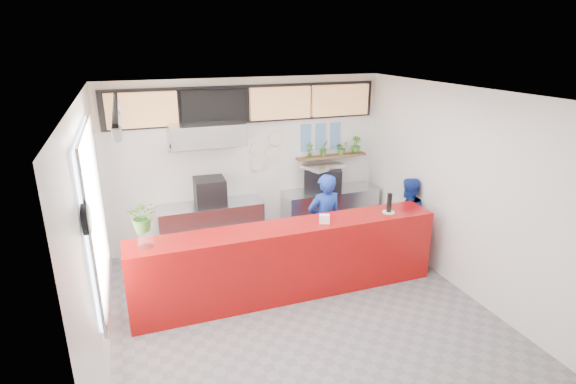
{
  "coord_description": "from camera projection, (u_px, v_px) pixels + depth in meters",
  "views": [
    {
      "loc": [
        -2.01,
        -5.12,
        3.62
      ],
      "look_at": [
        0.1,
        0.7,
        1.5
      ],
      "focal_mm": 28.0,
      "sensor_mm": 36.0,
      "label": 1
    }
  ],
  "objects": [
    {
      "name": "espresso_machine",
      "position": [
        322.0,
        180.0,
        8.4
      ],
      "size": [
        0.81,
        0.7,
        0.44
      ],
      "primitive_type": "cube",
      "rotation": [
        0.0,
        0.0,
        -0.37
      ],
      "color": "black",
      "rests_on": "right_bench"
    },
    {
      "name": "napkin_holder",
      "position": [
        324.0,
        219.0,
        6.45
      ],
      "size": [
        0.17,
        0.14,
        0.13
      ],
      "primitive_type": "cube",
      "rotation": [
        0.0,
        0.0,
        -0.37
      ],
      "color": "white",
      "rests_on": "service_counter"
    },
    {
      "name": "wall_left",
      "position": [
        94.0,
        236.0,
        5.08
      ],
      "size": [
        0.0,
        5.0,
        5.0
      ],
      "primitive_type": "plane",
      "rotation": [
        1.57,
        0.0,
        1.57
      ],
      "color": "white",
      "rests_on": "ground"
    },
    {
      "name": "white_plate",
      "position": [
        389.0,
        212.0,
        6.86
      ],
      "size": [
        0.21,
        0.21,
        0.01
      ],
      "primitive_type": "cylinder",
      "rotation": [
        0.0,
        0.0,
        -0.15
      ],
      "color": "white",
      "rests_on": "service_counter"
    },
    {
      "name": "dec_plate_c",
      "position": [
        257.0,
        165.0,
        8.15
      ],
      "size": [
        0.24,
        0.03,
        0.24
      ],
      "primitive_type": "cylinder",
      "rotation": [
        1.57,
        0.0,
        0.0
      ],
      "color": "silver",
      "rests_on": "wall_back"
    },
    {
      "name": "herb_shelf",
      "position": [
        332.0,
        156.0,
        8.54
      ],
      "size": [
        1.4,
        0.18,
        0.04
      ],
      "primitive_type": "cube",
      "color": "brown",
      "rests_on": "wall_back"
    },
    {
      "name": "floor",
      "position": [
        298.0,
        307.0,
        6.37
      ],
      "size": [
        5.0,
        5.0,
        0.0
      ],
      "primitive_type": "plane",
      "color": "slate",
      "rests_on": "ground"
    },
    {
      "name": "soffit",
      "position": [
        248.0,
        104.0,
        7.74
      ],
      "size": [
        4.8,
        0.04,
        0.65
      ],
      "primitive_type": "cube",
      "color": "black",
      "rests_on": "wall_back"
    },
    {
      "name": "extraction_hood",
      "position": [
        206.0,
        134.0,
        7.33
      ],
      "size": [
        1.2,
        0.7,
        0.35
      ],
      "primitive_type": "cube",
      "color": "#B2B5BA",
      "rests_on": "ceiling"
    },
    {
      "name": "basil_vase",
      "position": [
        143.0,
        216.0,
        5.6
      ],
      "size": [
        0.41,
        0.37,
        0.41
      ],
      "primitive_type": "imported",
      "rotation": [
        0.0,
        0.0,
        -0.14
      ],
      "color": "#3B6F26",
      "rests_on": "glass_vase"
    },
    {
      "name": "dec_plate_b",
      "position": [
        273.0,
        153.0,
        8.18
      ],
      "size": [
        0.24,
        0.03,
        0.24
      ],
      "primitive_type": "cylinder",
      "rotation": [
        1.57,
        0.0,
        0.0
      ],
      "color": "silver",
      "rests_on": "wall_back"
    },
    {
      "name": "service_counter",
      "position": [
        289.0,
        260.0,
        6.55
      ],
      "size": [
        4.5,
        0.6,
        1.1
      ],
      "primitive_type": "cube",
      "color": "#9F0B0B",
      "rests_on": "ground"
    },
    {
      "name": "hood_lip",
      "position": [
        207.0,
        145.0,
        7.4
      ],
      "size": [
        1.2,
        0.69,
        0.31
      ],
      "primitive_type": "cube",
      "rotation": [
        -0.35,
        0.0,
        0.0
      ],
      "color": "#B2B5BA",
      "rests_on": "ceiling"
    },
    {
      "name": "glass_vase",
      "position": [
        145.0,
        238.0,
        5.7
      ],
      "size": [
        0.24,
        0.24,
        0.23
      ],
      "primitive_type": "cylinder",
      "rotation": [
        0.0,
        0.0,
        0.41
      ],
      "color": "white",
      "rests_on": "service_counter"
    },
    {
      "name": "photo_frame_c",
      "position": [
        335.0,
        129.0,
        8.48
      ],
      "size": [
        0.2,
        0.02,
        0.25
      ],
      "primitive_type": "cube",
      "color": "#598CBF",
      "rests_on": "wall_back"
    },
    {
      "name": "cream_band",
      "position": [
        247.0,
        101.0,
        7.75
      ],
      "size": [
        5.0,
        0.02,
        0.8
      ],
      "primitive_type": "cube",
      "color": "beige",
      "rests_on": "wall_back"
    },
    {
      "name": "wall_back",
      "position": [
        249.0,
        162.0,
        8.11
      ],
      "size": [
        5.0,
        0.0,
        5.0
      ],
      "primitive_type": "plane",
      "rotation": [
        1.57,
        0.0,
        0.0
      ],
      "color": "white",
      "rests_on": "ground"
    },
    {
      "name": "panini_oven",
      "position": [
        210.0,
        191.0,
        7.71
      ],
      "size": [
        0.53,
        0.53,
        0.46
      ],
      "primitive_type": "cube",
      "rotation": [
        0.0,
        0.0,
        -0.04
      ],
      "color": "black",
      "rests_on": "prep_bench"
    },
    {
      "name": "window_pane",
      "position": [
        95.0,
        210.0,
        5.29
      ],
      "size": [
        0.04,
        2.2,
        1.9
      ],
      "primitive_type": "cube",
      "color": "silver",
      "rests_on": "wall_left"
    },
    {
      "name": "herb_d",
      "position": [
        356.0,
        145.0,
        8.64
      ],
      "size": [
        0.2,
        0.18,
        0.33
      ],
      "primitive_type": "imported",
      "rotation": [
        0.0,
        0.0,
        -0.07
      ],
      "color": "#3B6F26",
      "rests_on": "herb_shelf"
    },
    {
      "name": "track_rail",
      "position": [
        115.0,
        106.0,
        4.74
      ],
      "size": [
        0.05,
        2.4,
        0.04
      ],
      "primitive_type": "cube",
      "color": "black",
      "rests_on": "ceiling"
    },
    {
      "name": "menu_board_mid_left",
      "position": [
        215.0,
        106.0,
        7.47
      ],
      "size": [
        1.1,
        0.1,
        0.55
      ],
      "primitive_type": "cube",
      "color": "black",
      "rests_on": "wall_back"
    },
    {
      "name": "menu_board_mid_right",
      "position": [
        280.0,
        103.0,
        7.85
      ],
      "size": [
        1.1,
        0.1,
        0.55
      ],
      "primitive_type": "cube",
      "color": "tan",
      "rests_on": "wall_back"
    },
    {
      "name": "window_frame",
      "position": [
        97.0,
        210.0,
        5.3
      ],
      "size": [
        0.03,
        2.3,
        2.0
      ],
      "primitive_type": "cube",
      "color": "#B2B5BA",
      "rests_on": "wall_left"
    },
    {
      "name": "menu_board_far_left",
      "position": [
        142.0,
        110.0,
        7.1
      ],
      "size": [
        1.1,
        0.1,
        0.55
      ],
      "primitive_type": "cube",
      "color": "tan",
      "rests_on": "wall_back"
    },
    {
      "name": "photo_frame_f",
      "position": [
        335.0,
        142.0,
        8.56
      ],
      "size": [
        0.2,
        0.02,
        0.25
      ],
      "primitive_type": "cube",
      "color": "#598CBF",
      "rests_on": "wall_back"
    },
    {
      "name": "photo_frame_a",
      "position": [
        306.0,
        131.0,
        8.29
      ],
      "size": [
        0.2,
        0.02,
        0.25
      ],
      "primitive_type": "cube",
      "color": "#598CBF",
      "rests_on": "wall_back"
    },
    {
      "name": "wall_right",
      "position": [
        455.0,
        189.0,
        6.7
      ],
      "size": [
        0.0,
        5.0,
        5.0
      ],
      "primitive_type": "plane",
      "rotation": [
        1.57,
        0.0,
        -1.57
      ],
      "color": "white",
      "rests_on": "ground"
    },
    {
      "name": "staff_right",
      "position": [
        406.0,
        218.0,
        7.68
      ],
      "size": [
        0.72,
        0.57,
        1.43
      ],
      "primitive_type": "imported",
      "rotation": [
        0.0,
        0.0,
        3.1
      ],
      "color": "#163398",
      "rests_on": "ground"
    },
    {
      "name": "herb_b",
      "position": [
        324.0,
        148.0,
        8.43
      ],
      "size": [
        0.2,
        0.18,
        0.3
      ],
      "primitive_type": "imported",
      "rotation": [
        0.0,
        0.0,
        0.3
      ],
      "color": "#3B6F26",
      "rests_on": "herb_shelf"
    },
    {
      "name": "herb_c",
      "position": [
        342.0,
        148.0,
        8.56
      ],
      "size": [
        0.29,
        0.27,
        0.26
      ],
      "primitive_type": "imported",
      "rotation": [
        0.0,
        0.0,
        0.38
      ],
      "color": "#3B6F26",
      "rests_on": "herb_shelf"
    },
    {
      "name": "right_bench",
      "position": [
        330.0,
        212.0,
        8.67
      ],
      "size": [
        1.8,
        0.6,
        0.9
      ],
      "primitive_type": "cube",
      "color": "#B2B5BA",
      "rests_on": "ground"
    },
    {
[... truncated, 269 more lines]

